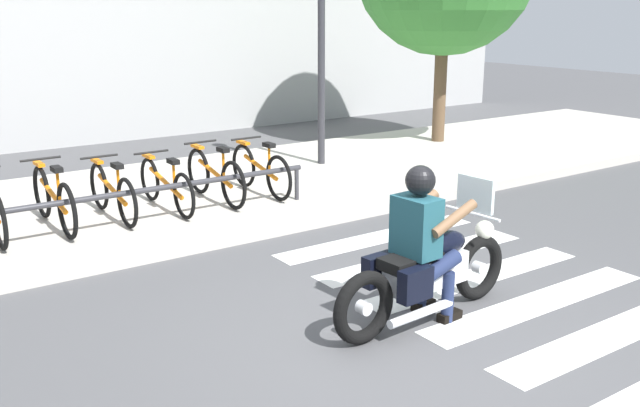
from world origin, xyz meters
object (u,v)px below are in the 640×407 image
bicycle_7 (260,170)px  bike_rack (98,199)px  bicycle_3 (54,199)px  street_lamp (321,31)px  motorcycle (427,271)px  bicycle_6 (215,176)px  bicycle_4 (112,192)px  rider (422,234)px  bicycle_5 (166,185)px

bicycle_7 → bike_rack: size_ratio=0.29×
bicycle_3 → street_lamp: street_lamp is taller
motorcycle → bicycle_6: 4.21m
bicycle_4 → bicycle_7: (2.13, -0.00, 0.01)m
motorcycle → rider: bearing=-178.3°
bicycle_3 → bicycle_7: size_ratio=1.08×
bicycle_3 → bicycle_4: (0.71, 0.00, -0.02)m
motorcycle → rider: rider is taller
bicycle_4 → bicycle_5: bicycle_4 is taller
bicycle_4 → bike_rack: bearing=-122.7°
rider → bicycle_4: rider is taller
bicycle_5 → street_lamp: bearing=19.6°
bicycle_4 → street_lamp: 4.56m
bicycle_7 → bicycle_3: bearing=-180.0°
bike_rack → street_lamp: 5.01m
bicycle_4 → bicycle_5: 0.71m
street_lamp → motorcycle: bearing=-115.9°
rider → bicycle_3: (-2.02, 4.21, -0.31)m
street_lamp → bicycle_5: bearing=-160.4°
rider → bicycle_6: (0.11, 4.21, -0.32)m
rider → street_lamp: street_lamp is taller
rider → street_lamp: bearing=63.4°
rider → bicycle_3: size_ratio=0.83×
bicycle_3 → bicycle_4: bearing=0.1°
rider → bicycle_5: 4.27m
bicycle_3 → bicycle_6: 2.13m
bike_rack → street_lamp: bearing=21.6°
bicycle_3 → street_lamp: bearing=14.0°
bicycle_3 → bicycle_7: bicycle_3 is taller
bicycle_4 → street_lamp: (4.00, 1.17, 1.84)m
rider → bicycle_5: (-0.60, 4.21, -0.34)m
motorcycle → bicycle_7: motorcycle is taller
motorcycle → bicycle_6: size_ratio=1.27×
bicycle_5 → street_lamp: street_lamp is taller
bicycle_5 → bicycle_6: bicycle_6 is taller
rider → street_lamp: 6.21m
bicycle_6 → bicycle_7: (0.71, 0.00, -0.01)m
bicycle_3 → bicycle_6: (2.13, 0.00, -0.01)m
rider → bicycle_7: 4.30m
bicycle_6 → bicycle_3: bearing=-180.0°
bicycle_6 → bike_rack: (-1.78, -0.55, 0.07)m
bicycle_6 → bicycle_7: 0.71m
bicycle_5 → bike_rack: size_ratio=0.30×
bicycle_4 → street_lamp: size_ratio=0.43×
bicycle_5 → motorcycle: bearing=-80.9°
rider → bicycle_7: (0.82, 4.21, -0.33)m
bicycle_3 → bike_rack: size_ratio=0.31×
rider → bicycle_4: bearing=107.3°
bicycle_7 → bike_rack: (-2.49, -0.55, 0.08)m
bicycle_5 → bicycle_7: size_ratio=1.05×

